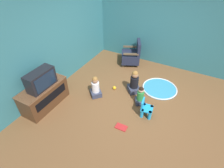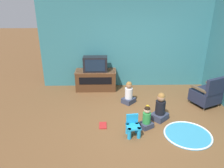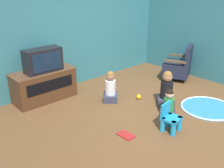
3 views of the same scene
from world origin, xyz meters
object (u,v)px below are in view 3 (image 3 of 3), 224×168
at_px(tv_cabinet, 44,85).
at_px(yellow_kid_chair, 170,120).
at_px(child_watching_right, 166,91).
at_px(black_armchair, 179,66).
at_px(child_watching_center, 110,88).
at_px(book, 126,135).
at_px(television, 43,60).
at_px(toy_ball, 139,97).
at_px(child_watching_left, 169,105).

height_order(tv_cabinet, yellow_kid_chair, tv_cabinet).
bearing_deg(child_watching_right, tv_cabinet, 89.14).
height_order(black_armchair, child_watching_center, black_armchair).
bearing_deg(book, child_watching_right, -80.45).
height_order(tv_cabinet, book, tv_cabinet).
bearing_deg(yellow_kid_chair, television, 103.50).
relative_size(television, child_watching_center, 1.14).
distance_m(tv_cabinet, black_armchair, 3.26).
xyz_separation_m(black_armchair, book, (-2.80, -0.95, -0.32)).
bearing_deg(tv_cabinet, toy_ball, -42.38).
distance_m(child_watching_center, toy_ball, 0.63).
relative_size(child_watching_left, child_watching_right, 0.77).
distance_m(television, child_watching_right, 2.49).
xyz_separation_m(child_watching_left, child_watching_right, (0.38, 0.34, 0.07)).
bearing_deg(child_watching_left, black_armchair, -0.61).
distance_m(yellow_kid_chair, child_watching_left, 0.45).
distance_m(tv_cabinet, book, 2.15).
height_order(child_watching_left, child_watching_right, child_watching_right).
bearing_deg(child_watching_right, television, 90.08).
relative_size(child_watching_right, toy_ball, 6.95).
relative_size(tv_cabinet, child_watching_right, 1.79).
height_order(child_watching_right, book, child_watching_right).
relative_size(tv_cabinet, toy_ball, 12.42).
bearing_deg(child_watching_left, television, 90.06).
distance_m(tv_cabinet, toy_ball, 1.97).
relative_size(black_armchair, child_watching_left, 1.59).
relative_size(child_watching_left, child_watching_center, 0.85).
xyz_separation_m(yellow_kid_chair, toy_ball, (0.53, 1.16, -0.14)).
height_order(television, black_armchair, television).
relative_size(yellow_kid_chair, book, 1.69).
relative_size(black_armchair, yellow_kid_chair, 1.87).
xyz_separation_m(television, child_watching_center, (0.96, -0.91, -0.58)).
height_order(black_armchair, child_watching_left, black_armchair).
bearing_deg(child_watching_center, child_watching_right, -98.92).
distance_m(tv_cabinet, child_watching_right, 2.47).
height_order(child_watching_center, toy_ball, child_watching_center).
bearing_deg(child_watching_left, child_watching_right, 11.29).
bearing_deg(television, child_watching_right, -47.62).
xyz_separation_m(child_watching_right, toy_ball, (-0.19, 0.54, -0.25)).
xyz_separation_m(child_watching_center, book, (-0.70, -1.15, -0.26)).
xyz_separation_m(tv_cabinet, yellow_kid_chair, (0.91, -2.47, -0.13)).
bearing_deg(television, yellow_kid_chair, -69.34).
distance_m(child_watching_right, book, 1.43).
xyz_separation_m(black_armchair, child_watching_center, (-2.09, 0.19, -0.06)).
bearing_deg(black_armchair, television, -45.05).
height_order(yellow_kid_chair, child_watching_center, child_watching_center).
bearing_deg(child_watching_right, black_armchair, -16.37).
height_order(television, child_watching_left, television).
bearing_deg(child_watching_center, toy_ball, -82.05).
height_order(child_watching_center, book, child_watching_center).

